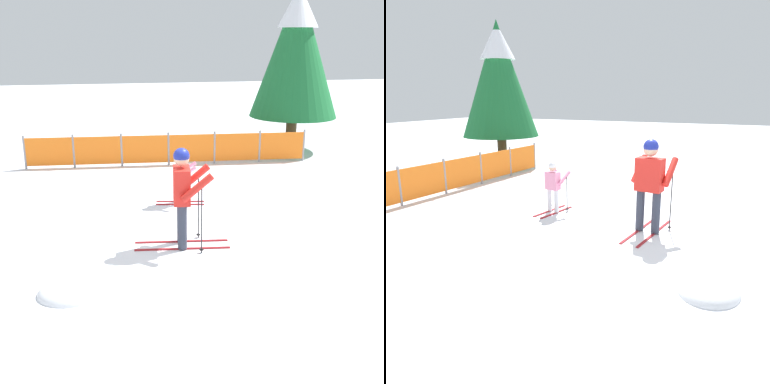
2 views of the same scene
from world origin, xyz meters
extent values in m
plane|color=white|center=(0.00, 0.00, 0.00)|extent=(60.00, 60.00, 0.00)
cube|color=maroon|center=(0.11, 0.12, 0.01)|extent=(1.61, 0.23, 0.02)
cube|color=maroon|center=(0.07, -0.19, 0.01)|extent=(1.61, 0.23, 0.02)
cylinder|color=#333847|center=(0.11, 0.12, 0.40)|extent=(0.15, 0.15, 0.77)
cylinder|color=#333847|center=(0.07, -0.19, 0.40)|extent=(0.15, 0.15, 0.77)
cube|color=red|center=(0.09, -0.03, 1.08)|extent=(0.33, 0.50, 0.60)
cylinder|color=red|center=(0.35, 0.23, 1.12)|extent=(0.55, 0.18, 0.49)
cylinder|color=red|center=(0.29, -0.36, 1.12)|extent=(0.55, 0.18, 0.49)
sphere|color=#D8AD8C|center=(0.09, -0.03, 1.53)|extent=(0.26, 0.26, 0.26)
sphere|color=navy|center=(0.09, -0.03, 1.58)|extent=(0.27, 0.27, 0.27)
cylinder|color=black|center=(0.43, 0.25, 0.60)|extent=(0.02, 0.02, 1.19)
cylinder|color=black|center=(0.43, 0.25, 0.06)|extent=(0.07, 0.07, 0.01)
cylinder|color=black|center=(0.35, -0.39, 0.60)|extent=(0.02, 0.02, 1.19)
cylinder|color=black|center=(0.35, -0.39, 0.06)|extent=(0.07, 0.07, 0.01)
cube|color=maroon|center=(0.43, 2.23, 0.01)|extent=(1.02, 0.23, 0.02)
cube|color=maroon|center=(0.39, 2.04, 0.01)|extent=(1.02, 0.23, 0.02)
cylinder|color=silver|center=(0.43, 2.23, 0.26)|extent=(0.10, 0.10, 0.49)
cylinder|color=silver|center=(0.39, 2.04, 0.26)|extent=(0.10, 0.10, 0.49)
cube|color=pink|center=(0.41, 2.13, 0.70)|extent=(0.23, 0.33, 0.38)
cylinder|color=pink|center=(0.61, 2.29, 0.75)|extent=(0.38, 0.14, 0.27)
cylinder|color=pink|center=(0.54, 1.92, 0.75)|extent=(0.38, 0.14, 0.27)
sphere|color=#D8AD8C|center=(0.41, 2.13, 0.98)|extent=(0.16, 0.16, 0.16)
sphere|color=white|center=(0.41, 2.13, 1.01)|extent=(0.17, 0.17, 0.17)
cylinder|color=black|center=(0.64, 2.33, 0.38)|extent=(0.02, 0.02, 0.76)
cylinder|color=black|center=(0.64, 2.33, 0.06)|extent=(0.07, 0.07, 0.01)
cylinder|color=black|center=(0.56, 1.87, 0.38)|extent=(0.02, 0.02, 0.76)
cylinder|color=black|center=(0.56, 1.87, 0.06)|extent=(0.07, 0.07, 0.01)
cylinder|color=gray|center=(-3.24, 5.69, 0.46)|extent=(0.06, 0.06, 0.91)
cylinder|color=gray|center=(-1.95, 5.60, 0.46)|extent=(0.06, 0.06, 0.91)
cylinder|color=gray|center=(-0.67, 5.51, 0.46)|extent=(0.06, 0.06, 0.91)
cylinder|color=gray|center=(0.62, 5.42, 0.46)|extent=(0.06, 0.06, 0.91)
cylinder|color=gray|center=(1.90, 5.33, 0.46)|extent=(0.06, 0.06, 0.91)
cylinder|color=gray|center=(3.19, 5.24, 0.46)|extent=(0.06, 0.06, 0.91)
cylinder|color=gray|center=(4.48, 5.15, 0.46)|extent=(0.06, 0.06, 0.91)
cube|color=orange|center=(-2.60, 5.65, 0.46)|extent=(1.29, 0.12, 0.77)
cube|color=orange|center=(-1.31, 5.56, 0.46)|extent=(1.29, 0.12, 0.77)
cube|color=orange|center=(-0.02, 5.47, 0.46)|extent=(1.29, 0.12, 0.77)
cube|color=orange|center=(1.26, 5.38, 0.46)|extent=(1.29, 0.12, 0.77)
cube|color=orange|center=(2.55, 5.29, 0.46)|extent=(1.29, 0.12, 0.77)
cube|color=orange|center=(3.83, 5.20, 0.46)|extent=(1.29, 0.12, 0.77)
cylinder|color=#4C3823|center=(4.68, 6.66, 0.52)|extent=(0.33, 0.33, 1.05)
cone|color=#1C6934|center=(4.68, 6.66, 3.00)|extent=(2.67, 2.67, 3.91)
cone|color=white|center=(4.68, 6.66, 4.25)|extent=(1.20, 1.20, 1.17)
ellipsoid|color=white|center=(-1.70, -1.34, 0.00)|extent=(0.93, 0.79, 0.37)
camera|label=1|loc=(-1.13, -7.50, 3.42)|focal=45.00mm
camera|label=2|loc=(-6.33, -1.71, 2.42)|focal=35.00mm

